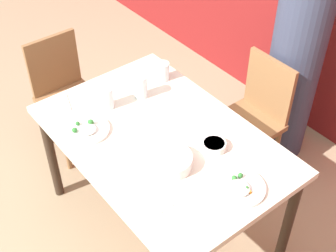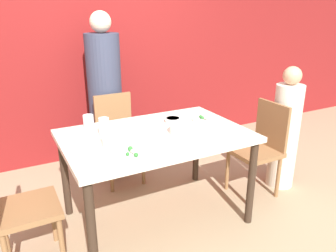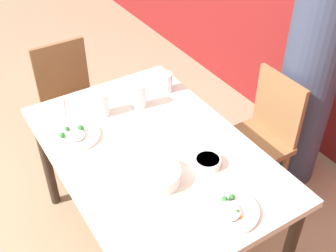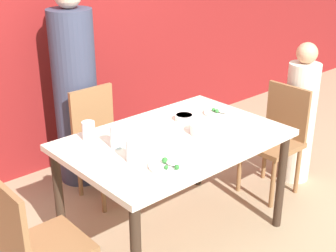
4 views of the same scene
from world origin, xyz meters
name	(u,v)px [view 3 (image 3 of 4)]	position (x,y,z in m)	size (l,w,h in m)	color
ground_plane	(156,241)	(0.00, 0.00, 0.00)	(10.00, 10.00, 0.00)	#998466
dining_table	(153,161)	(0.00, 0.00, 0.68)	(1.41, 0.94, 0.76)	beige
chair_adult_spot	(260,136)	(-0.03, 0.81, 0.48)	(0.40, 0.40, 0.87)	brown
chair_empty_left	(71,100)	(-1.04, -0.07, 0.48)	(0.40, 0.40, 0.87)	brown
person_adult	(308,82)	(-0.03, 1.15, 0.77)	(0.35, 0.35, 1.66)	#33384C
bowl_curry	(157,175)	(0.20, -0.10, 0.80)	(0.23, 0.23, 0.07)	white
plate_rice_adult	(76,135)	(-0.29, -0.30, 0.78)	(0.25, 0.25, 0.05)	white
plate_rice_child	(229,210)	(0.53, 0.07, 0.78)	(0.26, 0.26, 0.05)	white
bowl_rice_small	(208,162)	(0.24, 0.17, 0.79)	(0.13, 0.13, 0.04)	white
glass_water_tall	(102,105)	(-0.41, -0.09, 0.83)	(0.08, 0.08, 0.14)	silver
glass_water_short	(139,96)	(-0.37, 0.13, 0.84)	(0.08, 0.08, 0.15)	silver
glass_water_center	(165,82)	(-0.43, 0.34, 0.82)	(0.08, 0.08, 0.12)	silver
napkin_folded	(135,217)	(0.34, -0.29, 0.77)	(0.14, 0.14, 0.01)	white
fork_steel	(157,123)	(-0.17, 0.13, 0.77)	(0.18, 0.03, 0.01)	silver
spoon_steel	(63,108)	(-0.58, -0.26, 0.77)	(0.18, 0.08, 0.01)	silver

